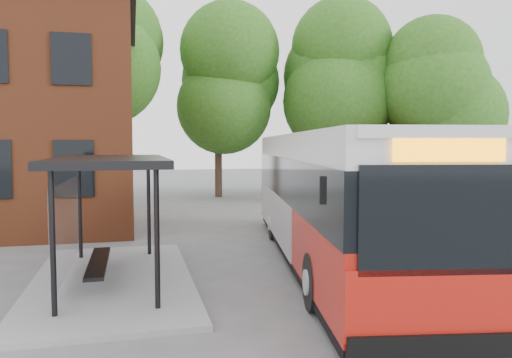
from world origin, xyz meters
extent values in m
plane|color=#5E5E60|center=(0.00, 0.00, 0.00)|extent=(100.00, 100.00, 0.00)
imported|color=#4E0E16|center=(6.55, 10.99, 0.48)|extent=(1.92, 0.92, 0.97)
imported|color=black|center=(7.80, 11.00, 0.52)|extent=(1.74, 0.49, 1.04)
imported|color=navy|center=(9.02, 9.45, 0.40)|extent=(1.60, 0.81, 0.80)
imported|color=black|center=(9.49, 10.48, 0.51)|extent=(1.76, 0.73, 1.02)
imported|color=black|center=(9.05, 10.23, 0.45)|extent=(1.76, 0.72, 0.90)
imported|color=black|center=(9.95, 9.07, 0.51)|extent=(1.73, 0.60, 1.02)
imported|color=#0D1C50|center=(10.91, 9.58, 0.49)|extent=(1.95, 0.95, 0.98)
imported|color=black|center=(11.96, 10.46, 0.46)|extent=(1.60, 0.72, 0.93)
imported|color=black|center=(12.40, 10.47, 0.48)|extent=(1.67, 0.85, 0.97)
camera|label=1|loc=(-4.01, -12.60, 3.16)|focal=35.00mm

